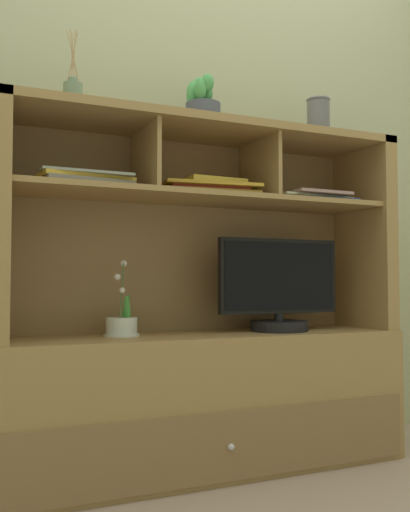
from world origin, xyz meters
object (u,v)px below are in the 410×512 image
object	(u,v)px
tv_monitor	(279,291)
potted_succulent	(202,107)
magazine_stack_centre	(310,198)
diffuser_bottle	(73,95)
ceramic_vase	(318,118)
magazine_stack_right	(208,189)
potted_orchid	(122,325)
media_console	(204,359)
magazine_stack_left	(84,180)

from	to	relation	value
tv_monitor	potted_succulent	size ratio (longest dim) A/B	2.54
magazine_stack_centre	diffuser_bottle	xyz separation A→B (m)	(-0.97, 0.02, 0.31)
ceramic_vase	diffuser_bottle	bearing A→B (deg)	179.02
magazine_stack_centre	magazine_stack_right	size ratio (longest dim) A/B	0.93
potted_orchid	magazine_stack_right	world-z (taller)	magazine_stack_right
media_console	magazine_stack_right	size ratio (longest dim) A/B	3.89
magazine_stack_centre	diffuser_bottle	distance (m)	1.02
magazine_stack_left	ceramic_vase	xyz separation A→B (m)	(0.99, 0.01, 0.34)
tv_monitor	magazine_stack_left	size ratio (longest dim) A/B	1.56
magazine_stack_centre	potted_succulent	world-z (taller)	potted_succulent
diffuser_bottle	potted_succulent	distance (m)	0.51
diffuser_bottle	tv_monitor	bearing A→B (deg)	-1.11
magazine_stack_centre	potted_succulent	xyz separation A→B (m)	(-0.47, 0.05, 0.34)
magazine_stack_centre	ceramic_vase	bearing A→B (deg)	7.18
potted_orchid	ceramic_vase	size ratio (longest dim) A/B	1.65
magazine_stack_centre	magazine_stack_right	world-z (taller)	magazine_stack_right
magazine_stack_right	potted_succulent	xyz separation A→B (m)	(-0.02, -0.00, 0.32)
media_console	magazine_stack_centre	distance (m)	0.79
media_console	potted_orchid	size ratio (longest dim) A/B	5.69
tv_monitor	magazine_stack_centre	xyz separation A→B (m)	(0.15, -0.01, 0.38)
potted_succulent	ceramic_vase	world-z (taller)	potted_succulent
magazine_stack_left	magazine_stack_centre	xyz separation A→B (m)	(0.94, 0.01, -0.00)
tv_monitor	magazine_stack_centre	bearing A→B (deg)	-2.96
media_console	potted_succulent	distance (m)	0.98
media_console	magazine_stack_left	distance (m)	0.80
ceramic_vase	magazine_stack_right	bearing A→B (deg)	174.74
magazine_stack_right	ceramic_vase	distance (m)	0.59
ceramic_vase	media_console	bearing A→B (deg)	176.41
potted_orchid	magazine_stack_right	distance (m)	0.62
magazine_stack_left	diffuser_bottle	xyz separation A→B (m)	(-0.04, 0.03, 0.31)
potted_orchid	magazine_stack_right	bearing A→B (deg)	-1.24
magazine_stack_right	ceramic_vase	world-z (taller)	ceramic_vase
magazine_stack_centre	magazine_stack_right	bearing A→B (deg)	173.37
potted_orchid	potted_succulent	world-z (taller)	potted_succulent
diffuser_bottle	magazine_stack_right	bearing A→B (deg)	2.99
potted_orchid	diffuser_bottle	xyz separation A→B (m)	(-0.19, -0.04, 0.81)
potted_orchid	ceramic_vase	bearing A→B (deg)	-3.62
tv_monitor	ceramic_vase	distance (m)	0.75
magazine_stack_right	diffuser_bottle	size ratio (longest dim) A/B	1.43
media_console	magazine_stack_right	xyz separation A→B (m)	(0.02, 0.01, 0.65)
diffuser_bottle	magazine_stack_left	bearing A→B (deg)	-39.50
tv_monitor	potted_succulent	bearing A→B (deg)	172.45
media_console	magazine_stack_centre	size ratio (longest dim) A/B	4.16
potted_orchid	potted_succulent	size ratio (longest dim) A/B	1.33
magazine_stack_right	diffuser_bottle	world-z (taller)	diffuser_bottle
tv_monitor	media_console	bearing A→B (deg)	174.44
magazine_stack_right	tv_monitor	bearing A→B (deg)	-8.45
magazine_stack_right	potted_succulent	size ratio (longest dim) A/B	1.95
media_console	magazine_stack_centre	world-z (taller)	media_console
magazine_stack_left	magazine_stack_right	xyz separation A→B (m)	(0.50, 0.06, 0.01)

